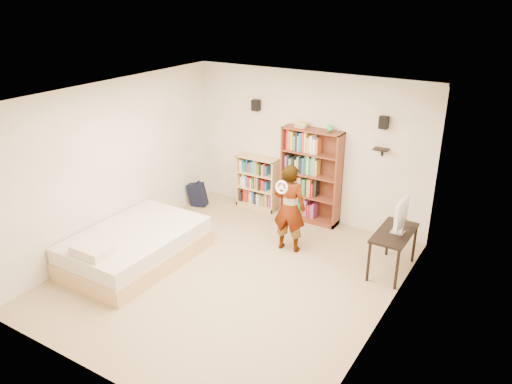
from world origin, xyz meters
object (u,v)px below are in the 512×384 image
(tall_bookshelf, at_px, (311,176))
(computer_desk, at_px, (392,251))
(low_bookshelf, at_px, (258,182))
(daybed, at_px, (135,243))
(person, at_px, (289,208))

(tall_bookshelf, xyz_separation_m, computer_desk, (1.84, -0.97, -0.53))
(tall_bookshelf, bearing_deg, computer_desk, -27.80)
(tall_bookshelf, distance_m, low_bookshelf, 1.17)
(tall_bookshelf, bearing_deg, low_bookshelf, 179.75)
(low_bookshelf, bearing_deg, daybed, -101.13)
(tall_bookshelf, xyz_separation_m, person, (0.19, -1.18, -0.13))
(daybed, bearing_deg, computer_desk, 27.14)
(computer_desk, xyz_separation_m, person, (-1.65, -0.21, 0.41))
(computer_desk, height_order, person, person)
(daybed, xyz_separation_m, person, (1.86, 1.59, 0.42))
(low_bookshelf, bearing_deg, person, -41.99)
(tall_bookshelf, xyz_separation_m, daybed, (-1.67, -2.77, -0.54))
(tall_bookshelf, xyz_separation_m, low_bookshelf, (-1.12, 0.00, -0.35))
(daybed, bearing_deg, tall_bookshelf, 58.99)
(daybed, distance_m, person, 2.49)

